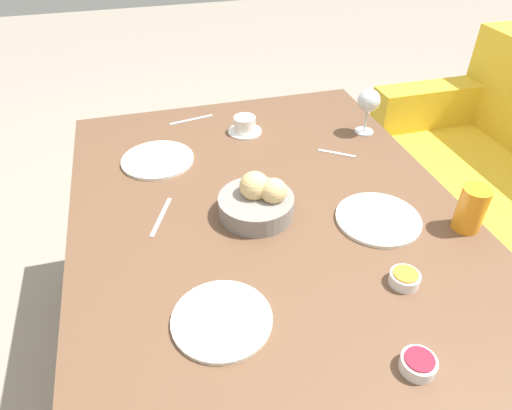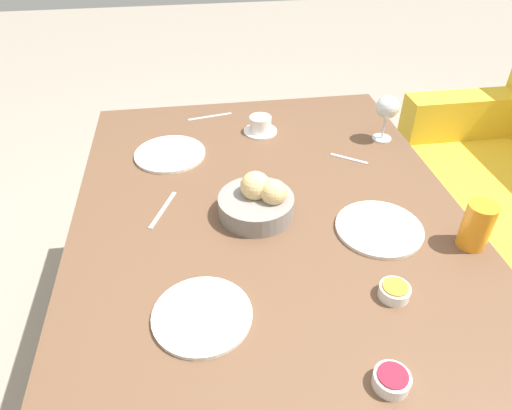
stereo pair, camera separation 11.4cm
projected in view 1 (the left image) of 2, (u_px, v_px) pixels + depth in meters
ground_plane at (265, 359)px, 1.68m from camera, size 10.00×10.00×0.00m
dining_table at (268, 231)px, 1.30m from camera, size 1.37×1.05×0.70m
bread_basket at (258, 201)px, 1.21m from camera, size 0.20×0.20×0.12m
plate_near_left at (158, 160)px, 1.44m from camera, size 0.23×0.23×0.01m
plate_near_right at (222, 320)px, 0.95m from camera, size 0.21×0.21×0.01m
plate_far_center at (378, 219)px, 1.21m from camera, size 0.22×0.22×0.01m
juice_glass at (471, 209)px, 1.15m from camera, size 0.07×0.07×0.12m
wine_glass at (369, 102)px, 1.52m from camera, size 0.08×0.08×0.16m
coffee_cup at (245, 126)px, 1.57m from camera, size 0.12×0.12×0.06m
jam_bowl_berry at (418, 364)px, 0.85m from camera, size 0.07×0.07×0.03m
jam_bowl_honey at (405, 278)px, 1.02m from camera, size 0.07×0.07×0.03m
fork_silver at (161, 217)px, 1.22m from camera, size 0.15×0.07×0.00m
knife_silver at (191, 120)px, 1.66m from camera, size 0.04×0.16×0.00m
spoon_coffee at (337, 153)px, 1.47m from camera, size 0.08×0.11×0.00m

